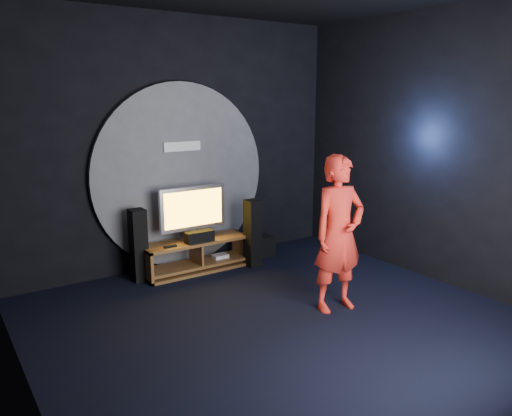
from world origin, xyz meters
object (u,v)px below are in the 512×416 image
(tv, at_px, (193,211))
(player, at_px, (339,234))
(media_console, at_px, (197,257))
(subwoofer, at_px, (263,246))
(tower_speaker_right, at_px, (253,233))
(tower_speaker_left, at_px, (139,245))

(tv, bearing_deg, player, -70.05)
(media_console, distance_m, subwoofer, 1.16)
(tower_speaker_right, xyz_separation_m, subwoofer, (0.38, 0.29, -0.33))
(subwoofer, bearing_deg, tv, 178.47)
(tower_speaker_right, bearing_deg, subwoofer, 37.17)
(tower_speaker_left, bearing_deg, player, -53.68)
(tower_speaker_right, distance_m, subwoofer, 0.58)
(tower_speaker_right, height_order, subwoofer, tower_speaker_right)
(tower_speaker_right, bearing_deg, media_console, 161.71)
(tower_speaker_right, relative_size, subwoofer, 3.10)
(tv, bearing_deg, subwoofer, -1.53)
(tower_speaker_left, distance_m, tower_speaker_right, 1.61)
(player, bearing_deg, tower_speaker_left, 132.14)
(tower_speaker_right, bearing_deg, tower_speaker_left, 167.71)
(media_console, distance_m, tower_speaker_left, 0.86)
(media_console, xyz_separation_m, player, (0.76, -2.03, 0.70))
(tower_speaker_right, xyz_separation_m, player, (-0.02, -1.78, 0.41))
(tv, height_order, player, player)
(subwoofer, bearing_deg, media_console, -178.22)
(media_console, relative_size, subwoofer, 4.88)
(tv, distance_m, tower_speaker_right, 0.92)
(subwoofer, height_order, player, player)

